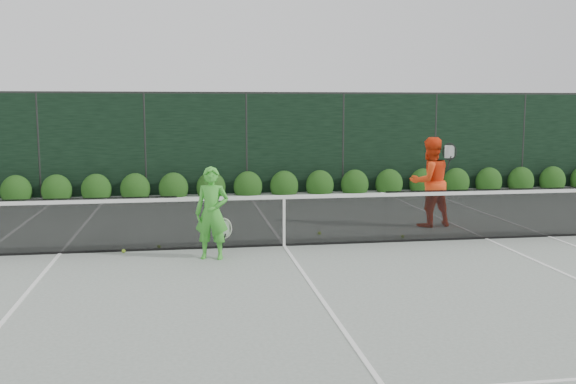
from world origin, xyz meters
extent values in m
plane|color=gray|center=(0.00, 0.00, 0.00)|extent=(80.00, 80.00, 0.00)
cube|color=black|center=(-4.20, 0.00, 0.51)|extent=(4.40, 0.01, 1.02)
cube|color=black|center=(0.00, 0.00, 0.48)|extent=(4.00, 0.01, 0.96)
cube|color=black|center=(4.20, 0.00, 0.51)|extent=(4.40, 0.01, 1.02)
cube|color=white|center=(0.00, 0.00, 0.94)|extent=(12.80, 0.03, 0.07)
cube|color=black|center=(0.00, 0.00, 0.02)|extent=(12.80, 0.02, 0.04)
cube|color=white|center=(0.00, 0.00, 0.46)|extent=(0.05, 0.03, 0.91)
imported|color=green|center=(-1.39, -0.79, 0.81)|extent=(0.67, 0.52, 1.62)
torus|color=beige|center=(-1.19, -0.69, 0.51)|extent=(0.30, 0.04, 0.30)
cylinder|color=black|center=(-1.19, -0.69, 0.27)|extent=(0.10, 0.03, 0.30)
imported|color=#FF4315|center=(3.48, 1.49, 0.99)|extent=(1.09, 0.92, 1.98)
torus|color=black|center=(3.83, 1.29, 1.67)|extent=(0.27, 0.18, 0.30)
cylinder|color=black|center=(3.83, 1.29, 1.43)|extent=(0.10, 0.03, 0.30)
cube|color=white|center=(5.49, 0.00, 0.01)|extent=(0.06, 23.77, 0.01)
cube|color=white|center=(-4.12, 0.00, 0.01)|extent=(0.06, 23.77, 0.01)
cube|color=white|center=(4.12, 0.00, 0.01)|extent=(0.06, 23.77, 0.01)
cube|color=white|center=(0.00, 11.88, 0.01)|extent=(11.03, 0.06, 0.01)
cube|color=white|center=(0.00, 6.40, 0.01)|extent=(8.23, 0.06, 0.01)
cube|color=white|center=(0.00, 0.00, 0.01)|extent=(0.06, 12.80, 0.01)
cube|color=black|center=(0.00, 7.50, 1.50)|extent=(32.00, 0.06, 3.00)
cube|color=#262826|center=(0.00, 7.50, 3.03)|extent=(32.00, 0.06, 0.06)
cylinder|color=#262826|center=(-6.00, 7.50, 1.50)|extent=(0.08, 0.08, 3.00)
cylinder|color=#262826|center=(-3.00, 7.50, 1.50)|extent=(0.08, 0.08, 3.00)
cylinder|color=#262826|center=(0.00, 7.50, 1.50)|extent=(0.08, 0.08, 3.00)
cylinder|color=#262826|center=(3.00, 7.50, 1.50)|extent=(0.08, 0.08, 3.00)
cylinder|color=#262826|center=(6.00, 7.50, 1.50)|extent=(0.08, 0.08, 3.00)
cylinder|color=#262826|center=(9.00, 7.50, 1.50)|extent=(0.08, 0.08, 3.00)
ellipsoid|color=#183A10|center=(-6.60, 7.15, 0.23)|extent=(0.86, 0.65, 0.94)
ellipsoid|color=#183A10|center=(-5.50, 7.15, 0.23)|extent=(0.86, 0.65, 0.94)
ellipsoid|color=#183A10|center=(-4.40, 7.15, 0.23)|extent=(0.86, 0.65, 0.94)
ellipsoid|color=#183A10|center=(-3.30, 7.15, 0.23)|extent=(0.86, 0.65, 0.94)
ellipsoid|color=#183A10|center=(-2.20, 7.15, 0.23)|extent=(0.86, 0.65, 0.94)
ellipsoid|color=#183A10|center=(-1.10, 7.15, 0.23)|extent=(0.86, 0.65, 0.94)
ellipsoid|color=#183A10|center=(0.00, 7.15, 0.23)|extent=(0.86, 0.65, 0.94)
ellipsoid|color=#183A10|center=(1.10, 7.15, 0.23)|extent=(0.86, 0.65, 0.94)
ellipsoid|color=#183A10|center=(2.20, 7.15, 0.23)|extent=(0.86, 0.65, 0.94)
ellipsoid|color=#183A10|center=(3.30, 7.15, 0.23)|extent=(0.86, 0.65, 0.94)
ellipsoid|color=#183A10|center=(4.40, 7.15, 0.23)|extent=(0.86, 0.65, 0.94)
ellipsoid|color=#183A10|center=(5.50, 7.15, 0.23)|extent=(0.86, 0.65, 0.94)
ellipsoid|color=#183A10|center=(6.60, 7.15, 0.23)|extent=(0.86, 0.65, 0.94)
ellipsoid|color=#183A10|center=(7.70, 7.15, 0.23)|extent=(0.86, 0.65, 0.94)
ellipsoid|color=#183A10|center=(8.80, 7.15, 0.23)|extent=(0.86, 0.65, 0.94)
ellipsoid|color=#183A10|center=(9.90, 7.15, 0.23)|extent=(0.86, 0.65, 0.94)
sphere|color=#ACDC30|center=(2.48, 0.35, 0.03)|extent=(0.07, 0.07, 0.07)
sphere|color=#ACDC30|center=(-2.36, 0.18, 0.03)|extent=(0.07, 0.07, 0.07)
sphere|color=#ACDC30|center=(-2.98, -0.10, 0.03)|extent=(0.07, 0.07, 0.07)
sphere|color=#ACDC30|center=(0.89, 0.95, 0.03)|extent=(0.07, 0.07, 0.07)
camera|label=1|loc=(-1.82, -11.86, 2.68)|focal=40.00mm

